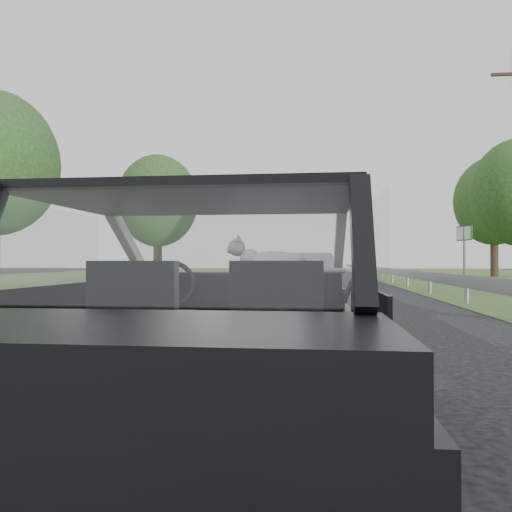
% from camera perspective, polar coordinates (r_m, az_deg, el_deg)
% --- Properties ---
extents(ground, '(140.00, 140.00, 0.00)m').
position_cam_1_polar(ground, '(3.31, -4.43, -19.76)').
color(ground, '#3F3E40').
rests_on(ground, ground).
extents(subject_car, '(1.80, 4.00, 1.45)m').
position_cam_1_polar(subject_car, '(3.15, -4.42, -7.19)').
color(subject_car, black).
rests_on(subject_car, ground).
extents(dashboard, '(1.58, 0.45, 0.30)m').
position_cam_1_polar(dashboard, '(3.75, -2.58, -4.21)').
color(dashboard, black).
rests_on(dashboard, subject_car).
extents(driver_seat, '(0.50, 0.72, 0.42)m').
position_cam_1_polar(driver_seat, '(2.96, -13.15, -4.59)').
color(driver_seat, black).
rests_on(driver_seat, subject_car).
extents(passenger_seat, '(0.50, 0.72, 0.42)m').
position_cam_1_polar(passenger_seat, '(2.79, 2.53, -4.85)').
color(passenger_seat, black).
rests_on(passenger_seat, subject_car).
extents(steering_wheel, '(0.36, 0.36, 0.04)m').
position_cam_1_polar(steering_wheel, '(3.55, -9.75, -3.28)').
color(steering_wheel, black).
rests_on(steering_wheel, dashboard).
extents(cat, '(0.62, 0.19, 0.28)m').
position_cam_1_polar(cat, '(3.69, 2.11, -0.52)').
color(cat, '#99999C').
rests_on(cat, dashboard).
extents(guardrail, '(0.05, 90.00, 0.32)m').
position_cam_1_polar(guardrail, '(13.59, 22.47, -2.66)').
color(guardrail, '#999A9D').
rests_on(guardrail, ground).
extents(other_car, '(2.45, 4.67, 1.46)m').
position_cam_1_polar(other_car, '(23.34, 6.73, -1.43)').
color(other_car, '#A7B0BC').
rests_on(other_car, ground).
extents(highway_sign, '(0.41, 0.99, 2.51)m').
position_cam_1_polar(highway_sign, '(21.82, 22.71, -0.08)').
color(highway_sign, '#0D501F').
rests_on(highway_sign, ground).
extents(tree_3, '(5.72, 5.72, 8.04)m').
position_cam_1_polar(tree_3, '(38.10, 25.57, 3.91)').
color(tree_3, '#1C3D11').
rests_on(tree_3, ground).
extents(tree_6, '(5.84, 5.84, 7.02)m').
position_cam_1_polar(tree_6, '(29.48, -11.16, 4.17)').
color(tree_6, '#1C3D11').
rests_on(tree_6, ground).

